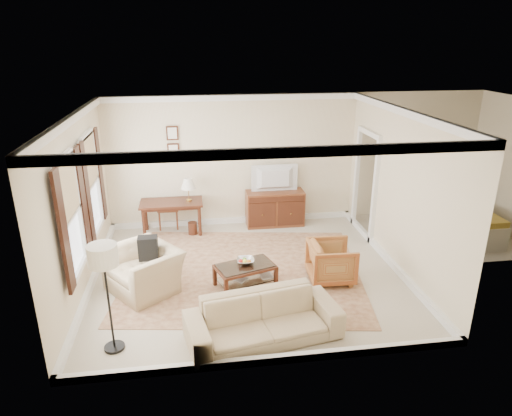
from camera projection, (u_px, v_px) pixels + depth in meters
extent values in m
cube|color=beige|center=(247.00, 274.00, 8.27)|extent=(5.50, 5.00, 0.01)
cube|color=white|center=(246.00, 112.00, 7.25)|extent=(5.50, 5.00, 0.01)
cube|color=#F1E4C4|center=(233.00, 161.00, 10.08)|extent=(5.50, 0.01, 2.90)
cube|color=#F1E4C4|center=(273.00, 267.00, 5.44)|extent=(5.50, 0.01, 2.90)
cube|color=#F1E4C4|center=(79.00, 206.00, 7.39)|extent=(0.01, 5.00, 2.90)
cube|color=#F1E4C4|center=(400.00, 191.00, 8.13)|extent=(0.01, 5.00, 2.90)
cube|color=beige|center=(435.00, 235.00, 9.91)|extent=(3.00, 2.70, 0.01)
cube|color=#F1E4C4|center=(511.00, 167.00, 9.60)|extent=(0.01, 2.70, 2.90)
cube|color=brown|center=(244.00, 272.00, 8.33)|extent=(4.65, 4.16, 0.01)
cube|color=#3D1C11|center=(171.00, 203.00, 9.75)|extent=(1.33, 0.66, 0.05)
cylinder|color=#3D1C11|center=(144.00, 224.00, 9.57)|extent=(0.07, 0.07, 0.68)
cylinder|color=#3D1C11|center=(200.00, 221.00, 9.73)|extent=(0.07, 0.07, 0.68)
cylinder|color=#3D1C11|center=(146.00, 216.00, 10.04)|extent=(0.07, 0.07, 0.68)
cylinder|color=#3D1C11|center=(199.00, 213.00, 10.19)|extent=(0.07, 0.07, 0.68)
cube|color=brown|center=(275.00, 208.00, 10.31)|extent=(1.29, 0.50, 0.80)
imported|color=black|center=(276.00, 170.00, 9.98)|extent=(0.98, 0.57, 0.13)
cube|color=#3D1C11|center=(245.00, 267.00, 7.71)|extent=(1.10, 0.84, 0.04)
cube|color=silver|center=(245.00, 265.00, 7.70)|extent=(1.03, 0.77, 0.01)
cube|color=silver|center=(245.00, 279.00, 7.80)|extent=(1.00, 0.74, 0.02)
cube|color=#3D1C11|center=(226.00, 290.00, 7.37)|extent=(0.08, 0.08, 0.37)
cube|color=#3D1C11|center=(276.00, 278.00, 7.75)|extent=(0.08, 0.08, 0.37)
cube|color=#3D1C11|center=(215.00, 276.00, 7.80)|extent=(0.08, 0.08, 0.37)
cube|color=#3D1C11|center=(262.00, 265.00, 8.18)|extent=(0.08, 0.08, 0.37)
imported|color=silver|center=(246.00, 260.00, 7.75)|extent=(0.42, 0.42, 0.10)
imported|color=brown|center=(235.00, 281.00, 7.70)|extent=(0.23, 0.22, 0.38)
imported|color=brown|center=(260.00, 276.00, 7.87)|extent=(0.28, 0.07, 0.38)
imported|color=#9A4A21|center=(332.00, 260.00, 7.92)|extent=(0.75, 0.79, 0.78)
imported|color=tan|center=(143.00, 263.00, 7.58)|extent=(1.28, 1.36, 1.00)
cube|color=black|center=(148.00, 246.00, 7.60)|extent=(0.37, 0.39, 0.40)
imported|color=tan|center=(264.00, 313.00, 6.35)|extent=(2.23, 1.00, 0.84)
cylinder|color=black|center=(115.00, 347.00, 6.27)|extent=(0.28, 0.28, 0.04)
cylinder|color=black|center=(109.00, 306.00, 6.04)|extent=(0.03, 0.03, 1.32)
cylinder|color=silver|center=(103.00, 255.00, 5.78)|extent=(0.39, 0.39, 0.28)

